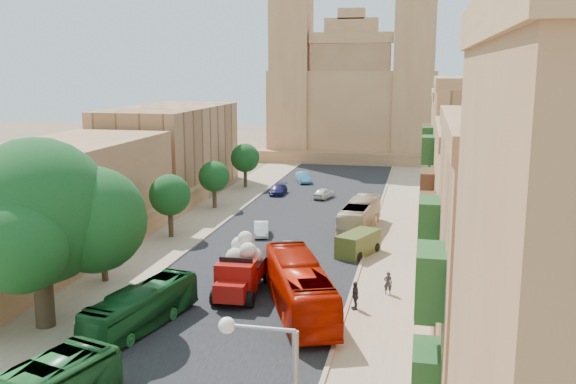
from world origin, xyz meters
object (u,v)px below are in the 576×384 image
at_px(street_tree_c, 214,177).
at_px(car_blue_a, 227,278).
at_px(street_tree_a, 103,237).
at_px(bus_cream_east, 360,216).
at_px(pedestrian_c, 355,295).
at_px(car_dkblue, 279,190).
at_px(car_white_b, 324,193).
at_px(street_tree_d, 245,158).
at_px(olive_pickup, 358,244).
at_px(bus_red_east, 299,287).
at_px(ficus_tree, 40,217).
at_px(church, 354,99).
at_px(street_tree_b, 170,195).
at_px(car_cream, 289,247).
at_px(bus_green_north, 141,308).
at_px(red_truck, 242,268).
at_px(car_white_a, 261,229).
at_px(car_blue_b, 303,177).
at_px(pedestrian_a, 388,283).

bearing_deg(street_tree_c, car_blue_a, -69.83).
height_order(street_tree_a, bus_cream_east, street_tree_a).
bearing_deg(pedestrian_c, car_dkblue, 177.21).
relative_size(car_dkblue, car_white_b, 1.09).
bearing_deg(street_tree_d, olive_pickup, -57.64).
xyz_separation_m(street_tree_c, bus_cream_east, (15.86, -6.40, -1.96)).
bearing_deg(street_tree_d, bus_red_east, -69.89).
xyz_separation_m(bus_cream_east, car_white_b, (-5.36, 13.63, -0.77)).
bearing_deg(ficus_tree, car_white_b, 75.83).
distance_m(church, street_tree_a, 67.66).
xyz_separation_m(street_tree_d, car_dkblue, (5.00, -3.59, -3.07)).
bearing_deg(street_tree_b, olive_pickup, -7.06).
height_order(car_cream, car_white_b, car_white_b).
xyz_separation_m(street_tree_a, bus_green_north, (6.00, -7.13, -1.88)).
xyz_separation_m(red_truck, bus_red_east, (4.32, -2.63, -0.12)).
height_order(street_tree_c, bus_cream_east, street_tree_c).
distance_m(ficus_tree, pedestrian_c, 18.84).
relative_size(car_cream, car_white_b, 1.11).
height_order(street_tree_b, bus_red_east, street_tree_b).
height_order(street_tree_b, olive_pickup, street_tree_b).
height_order(street_tree_b, car_dkblue, street_tree_b).
relative_size(olive_pickup, bus_green_north, 0.54).
xyz_separation_m(street_tree_a, olive_pickup, (16.50, 9.96, -2.23)).
xyz_separation_m(church, street_tree_c, (-10.00, -42.61, -6.19)).
bearing_deg(bus_cream_east, pedestrian_c, 99.70).
bearing_deg(bus_red_east, bus_cream_east, -115.26).
bearing_deg(car_cream, car_white_a, -51.61).
height_order(bus_green_north, car_dkblue, bus_green_north).
relative_size(olive_pickup, bus_red_east, 0.41).
bearing_deg(street_tree_d, car_blue_b, 36.80).
xyz_separation_m(street_tree_d, bus_red_east, (14.28, -39.00, -2.03)).
bearing_deg(street_tree_b, bus_red_east, -46.40).
xyz_separation_m(bus_red_east, car_cream, (-3.13, 12.01, -1.06)).
bearing_deg(pedestrian_c, church, 163.38).
xyz_separation_m(street_tree_b, car_dkblue, (5.00, 20.41, -3.14)).
height_order(street_tree_d, olive_pickup, street_tree_d).
bearing_deg(street_tree_a, ficus_tree, -85.73).
bearing_deg(car_blue_a, bus_cream_east, 58.24).
relative_size(street_tree_d, red_truck, 0.80).
bearing_deg(pedestrian_c, car_white_b, 169.10).
distance_m(bus_red_east, car_white_b, 34.44).
bearing_deg(church, car_cream, -88.86).
bearing_deg(street_tree_b, car_white_b, 61.36).
xyz_separation_m(car_cream, car_blue_b, (-4.78, 31.75, 0.12)).
bearing_deg(pedestrian_c, car_white_a, -170.79).
height_order(car_blue_b, pedestrian_c, pedestrian_c).
distance_m(car_blue_b, pedestrian_c, 43.96).
bearing_deg(church, pedestrian_a, -81.88).
bearing_deg(olive_pickup, car_white_a, 155.29).
relative_size(bus_red_east, car_cream, 2.94).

